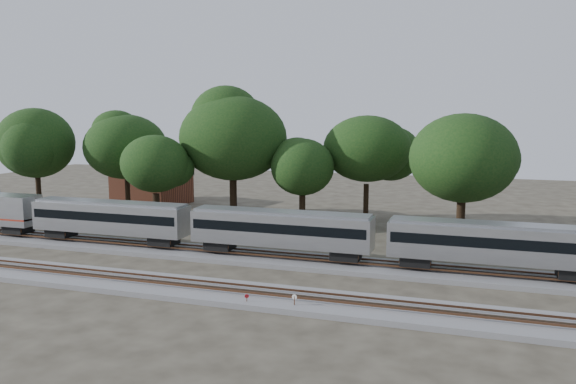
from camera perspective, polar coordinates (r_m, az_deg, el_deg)
name	(u,v)px	position (r m, az deg, el deg)	size (l,w,h in m)	color
ground	(245,280)	(45.19, -4.43, -8.87)	(160.00, 160.00, 0.00)	#383328
track_far	(270,259)	(50.52, -1.83, -6.78)	(160.00, 5.00, 0.73)	slate
track_near	(224,292)	(41.63, -6.56, -10.09)	(160.00, 5.00, 0.73)	slate
train	(382,235)	(47.50, 9.56, -4.32)	(102.44, 2.92, 4.30)	#B6B9BE
switch_stand_red	(247,299)	(38.96, -4.21, -10.77)	(0.28, 0.12, 0.91)	#512D19
switch_stand_white	(294,300)	(38.14, 0.66, -10.94)	(0.36, 0.08, 1.13)	#512D19
switch_lever	(287,307)	(38.64, -0.11, -11.59)	(0.50, 0.30, 0.30)	#512D19
brick_building	(151,186)	(84.78, -13.71, 0.62)	(11.59, 9.27, 4.94)	brown
tree_0	(36,143)	(77.10, -24.25, 4.55)	(9.53, 9.53, 13.43)	black
tree_1	(126,147)	(73.29, -16.14, 4.43)	(9.05, 9.05, 12.76)	black
tree_2	(155,164)	(65.22, -13.37, 2.79)	(7.53, 7.53, 10.62)	black
tree_3	(233,138)	(66.50, -5.66, 5.46)	(10.34, 10.34, 14.58)	black
tree_4	(302,167)	(63.41, 1.48, 2.54)	(7.17, 7.17, 10.11)	black
tree_5	(367,149)	(65.96, 8.03, 4.36)	(9.13, 9.13, 12.87)	black
tree_6	(463,158)	(57.14, 17.37, 3.30)	(8.92, 8.92, 12.58)	black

